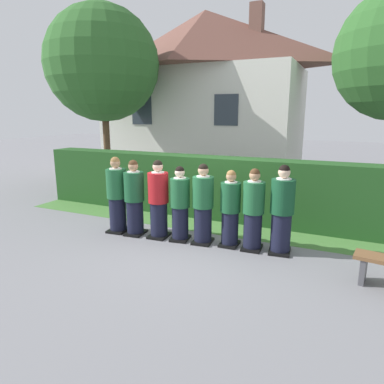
# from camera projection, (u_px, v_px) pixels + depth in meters

# --- Properties ---
(ground_plane) EXTENTS (60.00, 60.00, 0.00)m
(ground_plane) POSITION_uv_depth(u_px,v_px,m) (192.00, 241.00, 7.17)
(ground_plane) COLOR slate
(student_front_row_0) EXTENTS (0.44, 0.52, 1.69)m
(student_front_row_0) POSITION_uv_depth(u_px,v_px,m) (117.00, 196.00, 7.59)
(student_front_row_0) COLOR black
(student_front_row_0) RESTS_ON ground
(student_front_row_1) EXTENTS (0.43, 0.54, 1.65)m
(student_front_row_1) POSITION_uv_depth(u_px,v_px,m) (134.00, 199.00, 7.41)
(student_front_row_1) COLOR black
(student_front_row_1) RESTS_ON ground
(student_in_red_blazer) EXTENTS (0.43, 0.50, 1.67)m
(student_in_red_blazer) POSITION_uv_depth(u_px,v_px,m) (159.00, 201.00, 7.23)
(student_in_red_blazer) COLOR black
(student_in_red_blazer) RESTS_ON ground
(student_front_row_3) EXTENTS (0.42, 0.50, 1.57)m
(student_front_row_3) POSITION_uv_depth(u_px,v_px,m) (180.00, 206.00, 7.08)
(student_front_row_3) COLOR black
(student_front_row_3) RESTS_ON ground
(student_front_row_4) EXTENTS (0.43, 0.51, 1.64)m
(student_front_row_4) POSITION_uv_depth(u_px,v_px,m) (203.00, 206.00, 6.91)
(student_front_row_4) COLOR black
(student_front_row_4) RESTS_ON ground
(student_front_row_5) EXTENTS (0.40, 0.49, 1.54)m
(student_front_row_5) POSITION_uv_depth(u_px,v_px,m) (230.00, 210.00, 6.77)
(student_front_row_5) COLOR black
(student_front_row_5) RESTS_ON ground
(student_front_row_6) EXTENTS (0.42, 0.48, 1.60)m
(student_front_row_6) POSITION_uv_depth(u_px,v_px,m) (253.00, 212.00, 6.57)
(student_front_row_6) COLOR black
(student_front_row_6) RESTS_ON ground
(student_front_row_7) EXTENTS (0.44, 0.52, 1.70)m
(student_front_row_7) POSITION_uv_depth(u_px,v_px,m) (282.00, 212.00, 6.40)
(student_front_row_7) COLOR black
(student_front_row_7) RESTS_ON ground
(hedge) EXTENTS (10.51, 0.70, 1.55)m
(hedge) POSITION_uv_depth(u_px,v_px,m) (222.00, 188.00, 8.60)
(hedge) COLOR #214C1E
(hedge) RESTS_ON ground
(school_building_main) EXTENTS (8.42, 4.77, 6.79)m
(school_building_main) POSITION_uv_depth(u_px,v_px,m) (205.00, 93.00, 14.85)
(school_building_main) COLOR silver
(school_building_main) RESTS_ON ground
(oak_tree_left) EXTENTS (3.91, 3.91, 6.24)m
(oak_tree_left) POSITION_uv_depth(u_px,v_px,m) (102.00, 64.00, 11.84)
(oak_tree_left) COLOR brown
(oak_tree_left) RESTS_ON ground
(lawn_strip) EXTENTS (10.51, 0.90, 0.01)m
(lawn_strip) POSITION_uv_depth(u_px,v_px,m) (210.00, 227.00, 8.06)
(lawn_strip) COLOR #477A38
(lawn_strip) RESTS_ON ground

